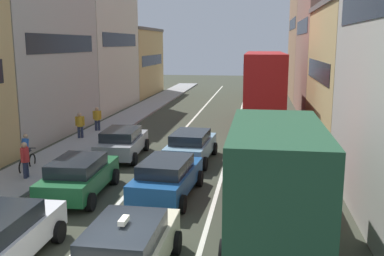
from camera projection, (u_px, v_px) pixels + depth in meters
sidewalk_left at (115, 125)px, 30.37m from camera, size 2.60×64.00×0.14m
lane_stripe_left at (185, 128)px, 29.63m from camera, size 0.16×60.00×0.01m
lane_stripe_right at (235, 130)px, 29.12m from camera, size 0.16×60.00×0.01m
building_row_left at (50, 55)px, 31.84m from camera, size 7.20×43.90×11.14m
building_row_right at (360, 35)px, 29.64m from camera, size 7.20×43.90×14.18m
removalist_box_truck at (274, 175)px, 12.44m from camera, size 2.71×7.71×3.58m
taxi_centre_lane_front at (127, 249)px, 10.48m from camera, size 2.07×4.31×1.66m
sedan_centre_lane_second at (167, 177)px, 16.21m from camera, size 2.30×4.41×1.49m
wagon_left_lane_second at (79, 176)px, 16.33m from camera, size 2.20×4.37×1.49m
hatchback_centre_lane_third at (191, 145)px, 21.16m from camera, size 2.26×4.39×1.49m
sedan_left_lane_third at (122, 142)px, 21.86m from camera, size 2.28×4.40×1.49m
sedan_right_lane_behind_truck at (260, 155)px, 19.33m from camera, size 2.25×4.39×1.49m
bus_mid_queue_primary at (264, 86)px, 29.80m from camera, size 2.84×10.51×5.06m
cyclist_on_sidewalk at (26, 153)px, 19.47m from camera, size 0.50×1.73×1.72m
pedestrian_near_kerb at (25, 159)px, 18.11m from camera, size 0.34×0.54×1.66m
pedestrian_mid_sidewalk at (97, 118)px, 28.00m from camera, size 0.51×0.34×1.66m
pedestrian_far_sidewalk at (80, 124)px, 25.83m from camera, size 0.51×0.34×1.66m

